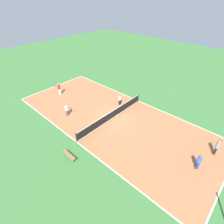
% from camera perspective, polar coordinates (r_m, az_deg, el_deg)
% --- Properties ---
extents(ground_plane, '(80.00, 80.00, 0.00)m').
position_cam_1_polar(ground_plane, '(20.53, 0.00, -2.05)').
color(ground_plane, '#3D7538').
extents(court_surface, '(10.63, 24.35, 0.02)m').
position_cam_1_polar(court_surface, '(20.53, 0.00, -2.03)').
color(court_surface, '#AD6B42').
rests_on(court_surface, ground_plane).
extents(tennis_net, '(10.43, 0.10, 1.07)m').
position_cam_1_polar(tennis_net, '(20.20, 0.00, -0.78)').
color(tennis_net, black).
rests_on(tennis_net, court_surface).
extents(bench, '(0.36, 1.57, 0.45)m').
position_cam_1_polar(bench, '(16.39, -13.90, -13.51)').
color(bench, olive).
rests_on(bench, ground_plane).
extents(player_near_blue, '(0.51, 0.51, 1.56)m').
position_cam_1_polar(player_near_blue, '(16.46, 26.47, -14.15)').
color(player_near_blue, navy).
rests_on(player_near_blue, court_surface).
extents(player_far_white, '(0.41, 0.41, 1.40)m').
position_cam_1_polar(player_far_white, '(22.59, 2.57, 4.18)').
color(player_far_white, black).
rests_on(player_far_white, court_surface).
extents(player_near_white, '(0.74, 0.98, 1.47)m').
position_cam_1_polar(player_near_white, '(21.19, -14.59, 0.79)').
color(player_near_white, '#4C4C51').
rests_on(player_near_white, court_surface).
extents(player_coach_red, '(0.94, 0.84, 1.74)m').
position_cam_1_polar(player_coach_red, '(25.92, -16.91, 7.51)').
color(player_coach_red, white).
rests_on(player_coach_red, court_surface).
extents(player_baseline_gray, '(0.94, 0.37, 1.65)m').
position_cam_1_polar(player_baseline_gray, '(18.40, 31.13, -9.62)').
color(player_baseline_gray, black).
rests_on(player_baseline_gray, court_surface).
extents(tennis_ball_near_net, '(0.07, 0.07, 0.07)m').
position_cam_1_polar(tennis_ball_near_net, '(15.53, 8.42, -18.17)').
color(tennis_ball_near_net, '#CCE033').
rests_on(tennis_ball_near_net, court_surface).
extents(tennis_ball_left_sideline, '(0.07, 0.07, 0.07)m').
position_cam_1_polar(tennis_ball_left_sideline, '(21.77, -11.86, -0.31)').
color(tennis_ball_left_sideline, '#CCE033').
rests_on(tennis_ball_left_sideline, court_surface).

